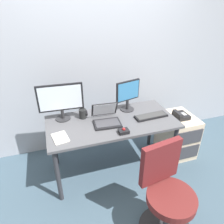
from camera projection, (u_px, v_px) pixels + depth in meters
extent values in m
plane|color=#394D5B|center=(112.00, 167.00, 2.81)|extent=(8.00, 8.00, 0.00)
cube|color=#9CA1AC|center=(95.00, 52.00, 2.74)|extent=(6.00, 0.10, 2.80)
cube|color=#4B4B4F|center=(112.00, 122.00, 2.46)|extent=(1.54, 0.74, 0.03)
cylinder|color=#2D2D33|center=(58.00, 176.00, 2.19)|extent=(0.05, 0.05, 0.71)
cylinder|color=#2D2D33|center=(173.00, 150.00, 2.57)|extent=(0.05, 0.05, 0.71)
cylinder|color=#2D2D33|center=(54.00, 142.00, 2.71)|extent=(0.05, 0.05, 0.71)
cylinder|color=#2D2D33|center=(150.00, 125.00, 3.09)|extent=(0.05, 0.05, 0.71)
cube|color=beige|center=(177.00, 135.00, 2.96)|extent=(0.42, 0.52, 0.60)
cube|color=#38383D|center=(190.00, 138.00, 2.68)|extent=(0.38, 0.01, 0.20)
cube|color=#38383D|center=(186.00, 153.00, 2.80)|extent=(0.38, 0.01, 0.20)
cube|color=black|center=(181.00, 116.00, 2.79)|extent=(0.17, 0.20, 0.06)
cube|color=black|center=(178.00, 113.00, 2.75)|extent=(0.05, 0.18, 0.04)
cube|color=gray|center=(183.00, 114.00, 2.77)|extent=(0.07, 0.08, 0.01)
cylinder|color=#333338|center=(168.00, 215.00, 1.92)|extent=(0.06, 0.06, 0.41)
cylinder|color=#5B1E1D|center=(171.00, 198.00, 1.81)|extent=(0.44, 0.44, 0.07)
cube|color=maroon|center=(160.00, 162.00, 1.84)|extent=(0.40, 0.12, 0.42)
cylinder|color=#262628|center=(63.00, 118.00, 2.50)|extent=(0.18, 0.18, 0.01)
cylinder|color=#262628|center=(63.00, 114.00, 2.47)|extent=(0.04, 0.04, 0.11)
cube|color=black|center=(60.00, 98.00, 2.36)|extent=(0.53, 0.05, 0.33)
cube|color=silver|center=(60.00, 98.00, 2.35)|extent=(0.48, 0.03, 0.29)
cylinder|color=#262628|center=(127.00, 109.00, 2.71)|extent=(0.18, 0.18, 0.01)
cylinder|color=#262628|center=(127.00, 104.00, 2.67)|extent=(0.04, 0.04, 0.13)
cube|color=black|center=(128.00, 91.00, 2.58)|extent=(0.34, 0.11, 0.26)
cube|color=teal|center=(129.00, 91.00, 2.57)|extent=(0.31, 0.09, 0.23)
cube|color=black|center=(151.00, 116.00, 2.53)|extent=(0.42, 0.16, 0.02)
cube|color=#353535|center=(151.00, 115.00, 2.53)|extent=(0.39, 0.14, 0.01)
cube|color=black|center=(107.00, 124.00, 2.38)|extent=(0.33, 0.24, 0.02)
cube|color=#38383D|center=(107.00, 123.00, 2.38)|extent=(0.28, 0.18, 0.00)
cube|color=black|center=(104.00, 109.00, 2.46)|extent=(0.32, 0.13, 0.20)
cube|color=silver|center=(104.00, 109.00, 2.46)|extent=(0.28, 0.11, 0.18)
cube|color=black|center=(124.00, 131.00, 2.23)|extent=(0.11, 0.09, 0.04)
sphere|color=maroon|center=(124.00, 129.00, 2.21)|extent=(0.04, 0.04, 0.04)
cylinder|color=black|center=(83.00, 114.00, 2.49)|extent=(0.09, 0.09, 0.11)
torus|color=black|center=(87.00, 113.00, 2.51)|extent=(0.01, 0.07, 0.07)
cube|color=white|center=(60.00, 138.00, 2.15)|extent=(0.18, 0.23, 0.01)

